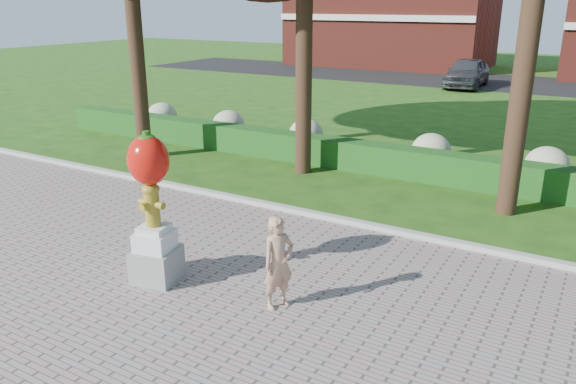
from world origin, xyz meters
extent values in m
plane|color=#1D4912|center=(0.00, 0.00, 0.00)|extent=(100.00, 100.00, 0.00)
cube|color=#ADADA5|center=(0.00, 3.00, 0.07)|extent=(40.00, 0.18, 0.15)
cube|color=#164213|center=(0.00, 7.00, 0.40)|extent=(24.00, 0.70, 0.80)
ellipsoid|color=#A3A67E|center=(-9.00, 8.00, 0.55)|extent=(1.10, 1.10, 0.99)
ellipsoid|color=#A3A67E|center=(-6.00, 8.00, 0.55)|extent=(1.10, 1.10, 0.99)
ellipsoid|color=#A3A67E|center=(-3.00, 8.00, 0.55)|extent=(1.10, 1.10, 0.99)
ellipsoid|color=#A3A67E|center=(1.00, 8.00, 0.55)|extent=(1.10, 1.10, 0.99)
ellipsoid|color=#A3A67E|center=(4.00, 8.00, 0.55)|extent=(1.10, 1.10, 0.99)
cube|color=black|center=(0.00, 28.00, 0.01)|extent=(50.00, 8.00, 0.02)
cube|color=maroon|center=(-10.00, 34.00, 3.50)|extent=(14.00, 8.00, 7.00)
cylinder|color=black|center=(-7.00, 5.00, 3.36)|extent=(0.44, 0.44, 6.72)
cylinder|color=black|center=(-2.00, 6.00, 3.08)|extent=(0.44, 0.44, 6.16)
cylinder|color=black|center=(3.50, 5.50, 3.64)|extent=(0.44, 0.44, 7.28)
cube|color=gray|center=(-0.99, -0.94, 0.32)|extent=(0.83, 0.83, 0.56)
cube|color=silver|center=(-0.99, -0.94, 0.76)|extent=(0.67, 0.67, 0.31)
cube|color=silver|center=(-0.99, -0.94, 0.97)|extent=(0.53, 0.53, 0.11)
cylinder|color=olive|center=(-0.99, -0.94, 1.34)|extent=(0.25, 0.25, 0.63)
ellipsoid|color=olive|center=(-0.99, -0.94, 1.66)|extent=(0.29, 0.29, 0.20)
cylinder|color=olive|center=(-1.17, -0.94, 1.41)|extent=(0.13, 0.12, 0.12)
cylinder|color=olive|center=(-0.81, -0.94, 1.41)|extent=(0.13, 0.12, 0.12)
cylinder|color=olive|center=(-0.99, -1.11, 1.41)|extent=(0.13, 0.13, 0.13)
cylinder|color=olive|center=(-0.99, -0.94, 1.75)|extent=(0.09, 0.09, 0.06)
ellipsoid|color=red|center=(-0.99, -0.94, 2.14)|extent=(0.70, 0.63, 0.81)
ellipsoid|color=red|center=(-1.19, -0.94, 2.12)|extent=(0.35, 0.35, 0.52)
ellipsoid|color=red|center=(-0.79, -0.94, 2.12)|extent=(0.35, 0.35, 0.52)
cylinder|color=#296216|center=(-0.99, -0.94, 2.54)|extent=(0.11, 0.11, 0.13)
ellipsoid|color=#296216|center=(-0.99, -0.94, 2.51)|extent=(0.27, 0.27, 0.09)
imported|color=tan|center=(1.24, -0.66, 0.78)|extent=(0.53, 0.63, 1.47)
imported|color=#38393F|center=(-2.11, 25.00, 0.82)|extent=(2.03, 4.75, 1.60)
camera|label=1|loc=(5.24, -7.21, 4.51)|focal=35.00mm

